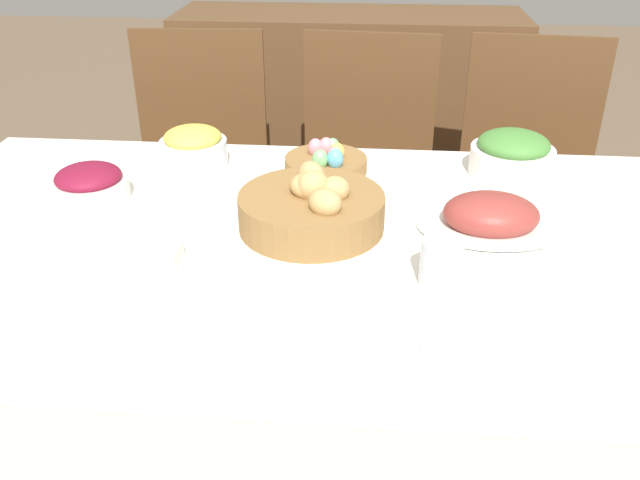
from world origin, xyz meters
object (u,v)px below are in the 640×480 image
Objects in this scene: knife at (405,331)px; chair_far_right at (527,182)px; ham_platter at (491,217)px; dinner_plate at (306,325)px; chair_far_left at (199,171)px; egg_basket at (326,162)px; drinking_cup at (441,263)px; fork at (208,321)px; sideboard at (348,119)px; beet_salad_bowl at (89,184)px; green_salad_bowl at (512,155)px; chair_far_center at (363,176)px; butter_dish at (151,255)px; bread_basket at (312,207)px; pineapple_bowl at (194,148)px; spoon at (425,332)px.

chair_far_right is at bearing 65.18° from knife.
ham_platter is 0.50m from dinner_plate.
dinner_plate is (0.47, -1.11, 0.22)m from chair_far_left.
egg_basket is (0.45, -0.48, 0.24)m from chair_far_left.
chair_far_left is at bearing 137.08° from ham_platter.
chair_far_left is 10.64× the size of drinking_cup.
ham_platter is 1.83× the size of fork.
beet_salad_bowl is (-0.50, -1.46, 0.32)m from sideboard.
green_salad_bowl is 0.55m from drinking_cup.
beet_salad_bowl is (-0.86, 0.07, 0.01)m from ham_platter.
butter_dish is (-0.37, -0.94, 0.23)m from chair_far_center.
chair_far_left is 4.73× the size of green_salad_bowl.
bread_basket is 2.78× the size of butter_dish.
pineapple_bowl reaches higher than fork.
pineapple_bowl is at bearing 138.69° from drinking_cup.
egg_basket is 0.54m from beet_salad_bowl.
pineapple_bowl is 0.81m from knife.
chair_far_right is (0.51, -0.00, 0.00)m from chair_far_center.
butter_dish is at bearing -122.07° from egg_basket.
beet_salad_bowl is 0.81m from knife.
chair_far_center is 0.51m from chair_far_right.
chair_far_right is 5.75× the size of knife.
chair_far_left is at bearing 101.15° from fork.
chair_far_right is at bearing 27.40° from pineapple_bowl.
bread_basket is 1.10× the size of dinner_plate.
chair_far_center is at bearing 127.89° from green_salad_bowl.
bread_basket is at bearing 125.85° from spoon.
drinking_cup is at bearing -39.09° from bread_basket.
ham_platter is (0.80, -0.75, 0.24)m from chair_far_left.
fork is (-0.14, -0.64, -0.02)m from egg_basket.
drinking_cup is (0.74, -0.29, 0.01)m from beet_salad_bowl.
chair_far_center is 1.01m from drinking_cup.
chair_far_right reaches higher than bread_basket.
knife is (0.18, -1.90, 0.29)m from sideboard.
dinner_plate is (0.52, -0.44, -0.03)m from beet_salad_bowl.
spoon is at bearing -102.35° from drinking_cup.
sideboard reaches higher than pineapple_bowl.
drinking_cup is at bearing -57.98° from chair_far_left.
bread_basket reaches higher than drinking_cup.
chair_far_right is at bearing -3.36° from chair_far_left.
chair_far_left is at bearing -119.53° from sideboard.
butter_dish is (-0.46, 0.18, 0.01)m from knife.
chair_far_center is at bearing -83.68° from sideboard.
spoon is (0.21, -0.34, -0.04)m from bread_basket.
pineapple_bowl is 1.00× the size of fork.
sideboard is at bearing 109.66° from green_salad_bowl.
chair_far_right is 1.27m from dinner_plate.
drinking_cup is at bearing -104.74° from chair_far_right.
bread_basket is at bearing -91.80° from chair_far_center.
knife is (0.68, -0.44, -0.03)m from beet_salad_bowl.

